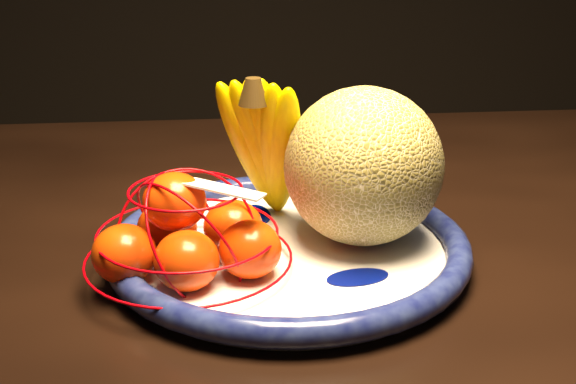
{
  "coord_description": "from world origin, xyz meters",
  "views": [
    {
      "loc": [
        -0.02,
        -0.71,
        1.1
      ],
      "look_at": [
        0.01,
        -0.04,
        0.84
      ],
      "focal_mm": 45.0,
      "sensor_mm": 36.0,
      "label": 1
    }
  ],
  "objects_px": {
    "mandarin_bag": "(189,237)",
    "banana_bunch": "(267,143)",
    "fruit_bowl": "(288,247)",
    "dining_table": "(180,290)",
    "cantaloupe": "(363,166)"
  },
  "relations": [
    {
      "from": "mandarin_bag",
      "to": "banana_bunch",
      "type": "bearing_deg",
      "value": 56.09
    },
    {
      "from": "fruit_bowl",
      "to": "banana_bunch",
      "type": "relative_size",
      "value": 2.04
    },
    {
      "from": "dining_table",
      "to": "mandarin_bag",
      "type": "relative_size",
      "value": 7.35
    },
    {
      "from": "dining_table",
      "to": "fruit_bowl",
      "type": "bearing_deg",
      "value": -39.48
    },
    {
      "from": "mandarin_bag",
      "to": "dining_table",
      "type": "bearing_deg",
      "value": 101.53
    },
    {
      "from": "fruit_bowl",
      "to": "banana_bunch",
      "type": "bearing_deg",
      "value": 106.22
    },
    {
      "from": "cantaloupe",
      "to": "dining_table",
      "type": "bearing_deg",
      "value": 158.99
    },
    {
      "from": "fruit_bowl",
      "to": "cantaloupe",
      "type": "distance_m",
      "value": 0.11
    },
    {
      "from": "cantaloupe",
      "to": "mandarin_bag",
      "type": "distance_m",
      "value": 0.19
    },
    {
      "from": "dining_table",
      "to": "mandarin_bag",
      "type": "height_order",
      "value": "mandarin_bag"
    },
    {
      "from": "banana_bunch",
      "to": "cantaloupe",
      "type": "bearing_deg",
      "value": -5.7
    },
    {
      "from": "fruit_bowl",
      "to": "mandarin_bag",
      "type": "relative_size",
      "value": 1.7
    },
    {
      "from": "dining_table",
      "to": "banana_bunch",
      "type": "relative_size",
      "value": 8.83
    },
    {
      "from": "dining_table",
      "to": "mandarin_bag",
      "type": "xyz_separation_m",
      "value": [
        0.03,
        -0.14,
        0.13
      ]
    },
    {
      "from": "cantaloupe",
      "to": "banana_bunch",
      "type": "distance_m",
      "value": 0.11
    }
  ]
}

